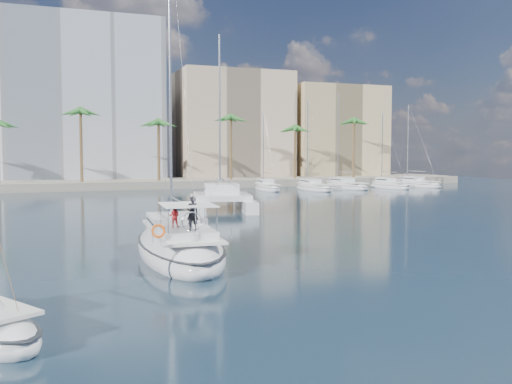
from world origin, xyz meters
name	(u,v)px	position (x,y,z in m)	size (l,w,h in m)	color
ground	(241,250)	(0.00, 0.00, 0.00)	(160.00, 160.00, 0.00)	black
quay	(116,184)	(0.00, 61.00, 0.60)	(120.00, 14.00, 1.20)	gray
building_modern	(33,102)	(-12.00, 73.00, 14.00)	(42.00, 16.00, 28.00)	silver
building_beige	(232,128)	(22.00, 70.00, 10.00)	(20.00, 14.00, 20.00)	tan
building_tan_right	(334,134)	(42.00, 68.00, 9.00)	(18.00, 12.00, 18.00)	tan
palm_centre	(118,120)	(0.00, 57.00, 10.28)	(3.60, 3.60, 12.30)	brown
palm_right	(322,124)	(34.00, 57.00, 10.28)	(3.60, 3.60, 12.30)	brown
main_sloop	(179,246)	(-3.72, -0.63, 0.57)	(5.09, 13.42, 19.53)	silver
catamaran	(221,198)	(5.71, 22.73, 1.14)	(8.32, 12.75, 17.16)	silver
seagull	(193,240)	(-2.60, 0.70, 0.62)	(1.17, 0.50, 0.22)	silver
moored_yacht_a	(267,190)	(20.00, 47.00, 0.00)	(2.72, 9.35, 11.90)	silver
moored_yacht_b	(313,190)	(26.50, 45.00, 0.00)	(3.14, 10.78, 13.72)	silver
moored_yacht_c	(346,188)	(33.00, 47.00, 0.00)	(3.55, 12.21, 15.54)	silver
moored_yacht_d	(389,188)	(39.50, 45.00, 0.00)	(2.72, 9.35, 11.90)	silver
moored_yacht_e	(417,187)	(46.00, 47.00, 0.00)	(3.14, 10.78, 13.72)	silver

